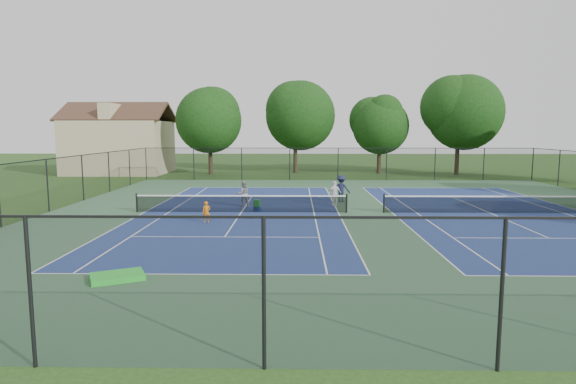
{
  "coord_description": "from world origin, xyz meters",
  "views": [
    {
      "loc": [
        -3.89,
        -26.83,
        4.6
      ],
      "look_at": [
        -4.34,
        -1.0,
        1.3
      ],
      "focal_mm": 30.0,
      "sensor_mm": 36.0,
      "label": 1
    }
  ],
  "objects_px": {
    "tree_back_d": "(459,109)",
    "child_player": "(206,212)",
    "tree_back_a": "(210,117)",
    "bystander_a": "(335,193)",
    "bystander_b": "(341,189)",
    "clapboard_house": "(120,145)",
    "instructor": "(243,194)",
    "ball_hopper": "(257,203)",
    "tree_back_c": "(380,122)",
    "ball_crate": "(257,209)",
    "tree_back_b": "(295,112)"
  },
  "relations": [
    {
      "from": "tree_back_c",
      "to": "instructor",
      "type": "relative_size",
      "value": 5.3
    },
    {
      "from": "child_player",
      "to": "instructor",
      "type": "xyz_separation_m",
      "value": [
        1.29,
        5.21,
        0.25
      ]
    },
    {
      "from": "tree_back_d",
      "to": "ball_crate",
      "type": "xyz_separation_m",
      "value": [
        -19.15,
        -23.58,
        -6.69
      ]
    },
    {
      "from": "tree_back_a",
      "to": "tree_back_c",
      "type": "height_order",
      "value": "tree_back_a"
    },
    {
      "from": "tree_back_b",
      "to": "bystander_a",
      "type": "xyz_separation_m",
      "value": [
        2.48,
        -23.39,
        -5.83
      ]
    },
    {
      "from": "clapboard_house",
      "to": "child_player",
      "type": "distance_m",
      "value": 31.78
    },
    {
      "from": "tree_back_b",
      "to": "tree_back_d",
      "type": "xyz_separation_m",
      "value": [
        17.0,
        -2.0,
        0.23
      ]
    },
    {
      "from": "clapboard_house",
      "to": "tree_back_b",
      "type": "bearing_deg",
      "value": 3.01
    },
    {
      "from": "tree_back_b",
      "to": "ball_hopper",
      "type": "distance_m",
      "value": 26.39
    },
    {
      "from": "tree_back_d",
      "to": "ball_hopper",
      "type": "bearing_deg",
      "value": -129.07
    },
    {
      "from": "instructor",
      "to": "child_player",
      "type": "bearing_deg",
      "value": 58.19
    },
    {
      "from": "bystander_a",
      "to": "bystander_b",
      "type": "xyz_separation_m",
      "value": [
        0.55,
        1.5,
        0.11
      ]
    },
    {
      "from": "tree_back_b",
      "to": "tree_back_c",
      "type": "bearing_deg",
      "value": -6.34
    },
    {
      "from": "clapboard_house",
      "to": "ball_crate",
      "type": "bearing_deg",
      "value": -55.57
    },
    {
      "from": "child_player",
      "to": "bystander_a",
      "type": "height_order",
      "value": "bystander_a"
    },
    {
      "from": "tree_back_a",
      "to": "tree_back_d",
      "type": "distance_m",
      "value": 26.01
    },
    {
      "from": "tree_back_a",
      "to": "instructor",
      "type": "relative_size",
      "value": 5.78
    },
    {
      "from": "instructor",
      "to": "ball_crate",
      "type": "xyz_separation_m",
      "value": [
        0.96,
        -1.68,
        -0.65
      ]
    },
    {
      "from": "tree_back_a",
      "to": "clapboard_house",
      "type": "distance_m",
      "value": 10.47
    },
    {
      "from": "tree_back_b",
      "to": "clapboard_house",
      "type": "height_order",
      "value": "tree_back_b"
    },
    {
      "from": "tree_back_d",
      "to": "child_player",
      "type": "distance_m",
      "value": 35.11
    },
    {
      "from": "child_player",
      "to": "tree_back_d",
      "type": "bearing_deg",
      "value": 38.03
    },
    {
      "from": "tree_back_b",
      "to": "ball_crate",
      "type": "xyz_separation_m",
      "value": [
        -2.15,
        -25.58,
        -6.46
      ]
    },
    {
      "from": "tree_back_a",
      "to": "bystander_a",
      "type": "distance_m",
      "value": 24.84
    },
    {
      "from": "ball_crate",
      "to": "ball_hopper",
      "type": "height_order",
      "value": "ball_hopper"
    },
    {
      "from": "instructor",
      "to": "ball_hopper",
      "type": "xyz_separation_m",
      "value": [
        0.96,
        -1.68,
        -0.32
      ]
    },
    {
      "from": "tree_back_d",
      "to": "tree_back_a",
      "type": "bearing_deg",
      "value": -180.0
    },
    {
      "from": "instructor",
      "to": "tree_back_b",
      "type": "bearing_deg",
      "value": -115.34
    },
    {
      "from": "instructor",
      "to": "bystander_b",
      "type": "relative_size",
      "value": 0.91
    },
    {
      "from": "clapboard_house",
      "to": "ball_hopper",
      "type": "distance_m",
      "value": 29.92
    },
    {
      "from": "bystander_b",
      "to": "tree_back_c",
      "type": "bearing_deg",
      "value": -88.57
    },
    {
      "from": "tree_back_c",
      "to": "child_player",
      "type": "bearing_deg",
      "value": -115.48
    },
    {
      "from": "tree_back_a",
      "to": "tree_back_c",
      "type": "relative_size",
      "value": 1.09
    },
    {
      "from": "bystander_b",
      "to": "ball_crate",
      "type": "bearing_deg",
      "value": 52.89
    },
    {
      "from": "tree_back_c",
      "to": "ball_hopper",
      "type": "relative_size",
      "value": 21.83
    },
    {
      "from": "tree_back_d",
      "to": "instructor",
      "type": "height_order",
      "value": "tree_back_d"
    },
    {
      "from": "tree_back_d",
      "to": "clapboard_house",
      "type": "xyz_separation_m",
      "value": [
        -36.0,
        1.0,
        -3.73
      ]
    },
    {
      "from": "tree_back_d",
      "to": "child_player",
      "type": "xyz_separation_m",
      "value": [
        -21.4,
        -27.11,
        -6.28
      ]
    },
    {
      "from": "tree_back_a",
      "to": "clapboard_house",
      "type": "relative_size",
      "value": 0.85
    },
    {
      "from": "clapboard_house",
      "to": "bystander_a",
      "type": "distance_m",
      "value": 31.11
    },
    {
      "from": "bystander_b",
      "to": "clapboard_house",
      "type": "bearing_deg",
      "value": -26.1
    },
    {
      "from": "tree_back_d",
      "to": "bystander_a",
      "type": "xyz_separation_m",
      "value": [
        -14.52,
        -21.39,
        -6.06
      ]
    },
    {
      "from": "tree_back_c",
      "to": "clapboard_house",
      "type": "bearing_deg",
      "value": -180.0
    },
    {
      "from": "instructor",
      "to": "bystander_b",
      "type": "bearing_deg",
      "value": -179.77
    },
    {
      "from": "tree_back_c",
      "to": "tree_back_d",
      "type": "relative_size",
      "value": 0.81
    },
    {
      "from": "tree_back_d",
      "to": "bystander_b",
      "type": "distance_m",
      "value": 25.02
    },
    {
      "from": "child_player",
      "to": "bystander_a",
      "type": "distance_m",
      "value": 8.95
    },
    {
      "from": "clapboard_house",
      "to": "bystander_a",
      "type": "height_order",
      "value": "clapboard_house"
    },
    {
      "from": "tree_back_d",
      "to": "ball_hopper",
      "type": "height_order",
      "value": "tree_back_d"
    },
    {
      "from": "tree_back_d",
      "to": "instructor",
      "type": "distance_m",
      "value": 30.34
    }
  ]
}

